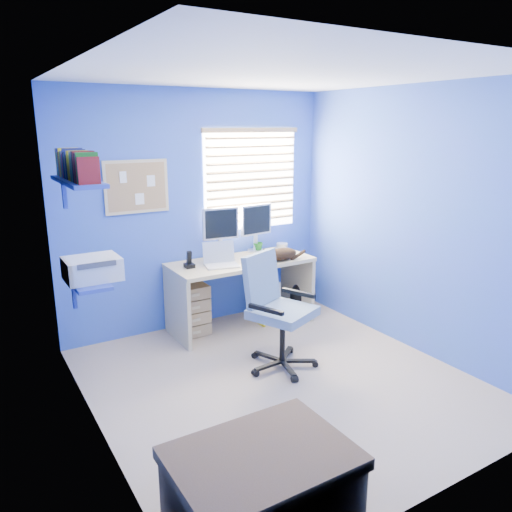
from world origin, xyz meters
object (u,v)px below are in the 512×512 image
tower_pc (263,298)px  laptop (222,256)px  cat (282,254)px  desk (241,293)px  office_chair (278,326)px

tower_pc → laptop: bearing=-163.1°
cat → tower_pc: (-0.03, 0.32, -0.58)m
laptop → tower_pc: (0.62, 0.20, -0.62)m
desk → cat: cat is taller
laptop → tower_pc: 0.90m
laptop → cat: 0.67m
laptop → cat: size_ratio=0.91×
tower_pc → office_chair: size_ratio=0.44×
cat → office_chair: 1.04m
desk → cat: (0.38, -0.21, 0.44)m
cat → office_chair: size_ratio=0.35×
laptop → tower_pc: laptop is taller
desk → tower_pc: 0.39m
laptop → office_chair: size_ratio=0.32×
cat → office_chair: office_chair is taller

